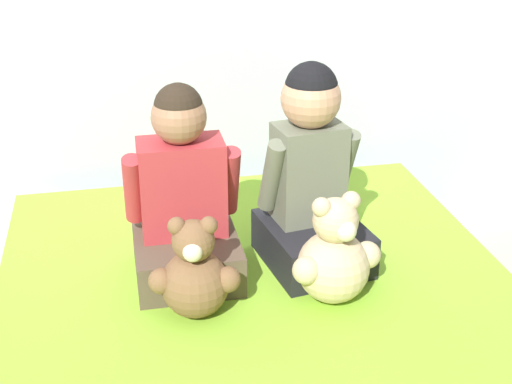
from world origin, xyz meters
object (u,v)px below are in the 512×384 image
object	(u,v)px
child_on_left	(183,201)
child_on_right	(311,179)
teddy_bear_held_by_right_child	(334,257)
teddy_bear_held_by_left_child	(195,275)

from	to	relation	value
child_on_left	child_on_right	size ratio (longest dim) A/B	0.94
child_on_right	teddy_bear_held_by_right_child	size ratio (longest dim) A/B	1.91
child_on_left	teddy_bear_held_by_right_child	size ratio (longest dim) A/B	1.79
teddy_bear_held_by_left_child	teddy_bear_held_by_right_child	size ratio (longest dim) A/B	0.91
child_on_left	teddy_bear_held_by_left_child	bearing A→B (deg)	-89.93
child_on_left	teddy_bear_held_by_right_child	xyz separation A→B (m)	(0.39, -0.23, -0.10)
child_on_right	teddy_bear_held_by_right_child	world-z (taller)	child_on_right
teddy_bear_held_by_left_child	teddy_bear_held_by_right_child	world-z (taller)	teddy_bear_held_by_right_child
child_on_left	teddy_bear_held_by_left_child	world-z (taller)	child_on_left
child_on_right	teddy_bear_held_by_left_child	bearing A→B (deg)	-158.24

